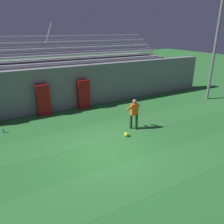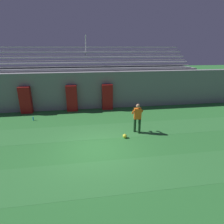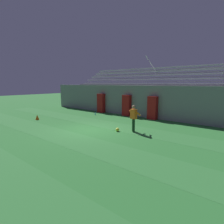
# 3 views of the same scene
# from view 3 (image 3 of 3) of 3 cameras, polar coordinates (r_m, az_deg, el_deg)

# --- Properties ---
(ground_plane) EXTENTS (80.00, 80.00, 0.00)m
(ground_plane) POSITION_cam_3_polar(r_m,az_deg,el_deg) (12.24, -6.90, -5.48)
(ground_plane) COLOR #2D7533
(turf_stripe_mid) EXTENTS (28.00, 1.99, 0.01)m
(turf_stripe_mid) POSITION_cam_3_polar(r_m,az_deg,el_deg) (11.01, -14.68, -7.32)
(turf_stripe_mid) COLOR #337A38
(turf_stripe_mid) RESTS_ON ground
(turf_stripe_far) EXTENTS (28.00, 1.99, 0.01)m
(turf_stripe_far) POSITION_cam_3_polar(r_m,az_deg,el_deg) (13.60, -0.86, -3.95)
(turf_stripe_far) COLOR #337A38
(turf_stripe_far) RESTS_ON ground
(back_wall) EXTENTS (24.00, 0.60, 2.80)m
(back_wall) POSITION_cam_3_polar(r_m,az_deg,el_deg) (17.04, 9.22, 3.28)
(back_wall) COLOR gray
(back_wall) RESTS_ON ground
(padding_pillar_gate_left) EXTENTS (0.79, 0.44, 1.92)m
(padding_pillar_gate_left) POSITION_cam_3_polar(r_m,az_deg,el_deg) (17.35, 4.49, 2.00)
(padding_pillar_gate_left) COLOR maroon
(padding_pillar_gate_left) RESTS_ON ground
(padding_pillar_gate_right) EXTENTS (0.79, 0.44, 1.92)m
(padding_pillar_gate_right) POSITION_cam_3_polar(r_m,az_deg,el_deg) (15.96, 12.24, 1.24)
(padding_pillar_gate_right) COLOR maroon
(padding_pillar_gate_right) RESTS_ON ground
(padding_pillar_far_left) EXTENTS (0.79, 0.44, 1.92)m
(padding_pillar_far_left) POSITION_cam_3_polar(r_m,az_deg,el_deg) (19.41, -3.34, 2.74)
(padding_pillar_far_left) COLOR maroon
(padding_pillar_far_left) RESTS_ON ground
(bleacher_stand) EXTENTS (18.00, 4.05, 5.43)m
(bleacher_stand) POSITION_cam_3_polar(r_m,az_deg,el_deg) (19.07, 12.86, 4.07)
(bleacher_stand) COLOR gray
(bleacher_stand) RESTS_ON ground
(goalkeeper) EXTENTS (0.62, 0.61, 1.67)m
(goalkeeper) POSITION_cam_3_polar(r_m,az_deg,el_deg) (11.63, 6.65, -1.42)
(goalkeeper) COLOR #143319
(goalkeeper) RESTS_ON ground
(soccer_ball) EXTENTS (0.22, 0.22, 0.22)m
(soccer_ball) POSITION_cam_3_polar(r_m,az_deg,el_deg) (11.81, 1.67, -5.39)
(soccer_ball) COLOR yellow
(soccer_ball) RESTS_ON ground
(traffic_cone) EXTENTS (0.30, 0.30, 0.42)m
(traffic_cone) POSITION_cam_3_polar(r_m,az_deg,el_deg) (16.69, -21.83, -1.48)
(traffic_cone) COLOR orange
(traffic_cone) RESTS_ON ground
(water_bottle) EXTENTS (0.07, 0.07, 0.24)m
(water_bottle) POSITION_cam_3_polar(r_m,az_deg,el_deg) (17.80, -5.14, -0.56)
(water_bottle) COLOR #1E8CD8
(water_bottle) RESTS_ON ground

